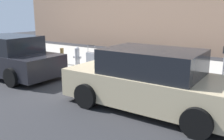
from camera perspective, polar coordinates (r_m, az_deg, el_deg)
name	(u,v)px	position (r m, az deg, el deg)	size (l,w,h in m)	color
ground_plane	(97,77)	(9.42, -3.51, -1.53)	(40.00, 40.00, 0.00)	#28282B
sidewalk_curb	(130,64)	(11.43, 4.15, 1.49)	(18.00, 5.00, 0.14)	#ADA89E
suitcase_silver_0	(185,73)	(8.27, 16.48, -0.66)	(0.44, 0.23, 0.92)	#9EA0A8
suitcase_black_1	(170,71)	(8.56, 13.34, -0.13)	(0.41, 0.28, 0.73)	black
suitcase_olive_2	(155,68)	(8.69, 9.85, 0.49)	(0.45, 0.23, 0.95)	#59601E
suitcase_teal_3	(141,66)	(9.01, 6.64, 0.88)	(0.49, 0.22, 0.75)	#0F606B
suitcase_red_4	(126,66)	(9.17, 3.26, 0.89)	(0.37, 0.26, 0.85)	red
suitcase_maroon_5	(115,65)	(9.48, 0.59, 1.21)	(0.48, 0.27, 0.77)	maroon
suitcase_navy_6	(103,64)	(9.80, -2.19, 1.44)	(0.43, 0.22, 0.57)	navy
suitcase_silver_7	(92,60)	(10.09, -4.74, 2.21)	(0.42, 0.21, 0.98)	#9EA0A8
fire_hydrant	(77,56)	(10.65, -8.04, 3.24)	(0.39, 0.21, 0.82)	#99999E
bollard_post	(62,56)	(11.07, -11.46, 3.13)	(0.16, 0.16, 0.72)	brown
parking_meter	(224,61)	(8.24, 24.51, 1.98)	(0.12, 0.09, 1.27)	slate
parked_car_beige_0	(151,81)	(6.26, 9.11, -2.58)	(4.51, 2.00, 1.53)	tan
parked_car_charcoal_1	(10,57)	(10.19, -22.52, 2.76)	(4.34, 2.00, 1.54)	black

